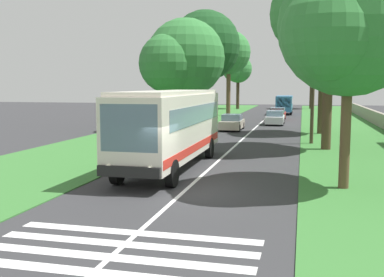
# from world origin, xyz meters

# --- Properties ---
(ground) EXTENTS (160.00, 160.00, 0.00)m
(ground) POSITION_xyz_m (0.00, 0.00, 0.00)
(ground) COLOR #333335
(grass_verge_left) EXTENTS (120.00, 8.00, 0.04)m
(grass_verge_left) POSITION_xyz_m (15.00, 8.20, 0.02)
(grass_verge_left) COLOR #387533
(grass_verge_left) RESTS_ON ground
(grass_verge_right) EXTENTS (120.00, 8.00, 0.04)m
(grass_verge_right) POSITION_xyz_m (15.00, -8.20, 0.02)
(grass_verge_right) COLOR #387533
(grass_verge_right) RESTS_ON ground
(centre_line) EXTENTS (110.00, 0.16, 0.01)m
(centre_line) POSITION_xyz_m (15.00, 0.00, 0.00)
(centre_line) COLOR silver
(centre_line) RESTS_ON ground
(coach_bus) EXTENTS (11.16, 2.62, 3.73)m
(coach_bus) POSITION_xyz_m (4.72, 1.80, 2.15)
(coach_bus) COLOR silver
(coach_bus) RESTS_ON ground
(zebra_crossing) EXTENTS (4.95, 6.80, 0.01)m
(zebra_crossing) POSITION_xyz_m (-7.06, 0.00, 0.00)
(zebra_crossing) COLOR silver
(zebra_crossing) RESTS_ON ground
(trailing_car_0) EXTENTS (4.30, 1.78, 1.43)m
(trailing_car_0) POSITION_xyz_m (24.07, 1.79, 0.67)
(trailing_car_0) COLOR #B7A893
(trailing_car_0) RESTS_ON ground
(trailing_car_1) EXTENTS (4.30, 1.78, 1.43)m
(trailing_car_1) POSITION_xyz_m (30.84, -1.60, 0.67)
(trailing_car_1) COLOR silver
(trailing_car_1) RESTS_ON ground
(trailing_car_2) EXTENTS (4.30, 1.78, 1.43)m
(trailing_car_2) POSITION_xyz_m (37.29, -1.51, 0.67)
(trailing_car_2) COLOR #B21E1E
(trailing_car_2) RESTS_ON ground
(trailing_minibus_0) EXTENTS (6.00, 2.14, 2.53)m
(trailing_minibus_0) POSITION_xyz_m (48.05, -1.84, 1.55)
(trailing_minibus_0) COLOR teal
(trailing_minibus_0) RESTS_ON ground
(roadside_tree_left_0) EXTENTS (6.62, 5.69, 11.05)m
(roadside_tree_left_0) POSITION_xyz_m (43.26, 5.40, 8.07)
(roadside_tree_left_0) COLOR brown
(roadside_tree_left_0) RESTS_ON grass_verge_left
(roadside_tree_left_1) EXTENTS (5.53, 4.66, 8.96)m
(roadside_tree_left_1) POSITION_xyz_m (60.12, 6.49, 6.53)
(roadside_tree_left_1) COLOR #3D2D1E
(roadside_tree_left_1) RESTS_ON grass_verge_left
(roadside_tree_left_2) EXTENTS (8.79, 7.06, 9.80)m
(roadside_tree_left_2) POSITION_xyz_m (23.17, 6.08, 6.15)
(roadside_tree_left_2) COLOR brown
(roadside_tree_left_2) RESTS_ON grass_verge_left
(roadside_tree_left_3) EXTENTS (8.96, 7.27, 11.66)m
(roadside_tree_left_3) POSITION_xyz_m (30.86, 5.88, 7.84)
(roadside_tree_left_3) COLOR brown
(roadside_tree_left_3) RESTS_ON grass_verge_left
(roadside_tree_right_0) EXTENTS (6.77, 5.65, 10.02)m
(roadside_tree_right_0) POSITION_xyz_m (22.62, -5.61, 7.05)
(roadside_tree_right_0) COLOR #4C3826
(roadside_tree_right_0) RESTS_ON grass_verge_right
(roadside_tree_right_1) EXTENTS (8.08, 6.89, 11.96)m
(roadside_tree_right_1) POSITION_xyz_m (12.86, -5.49, 8.40)
(roadside_tree_right_1) COLOR #4C3826
(roadside_tree_right_1) RESTS_ON grass_verge_right
(roadside_tree_right_2) EXTENTS (6.59, 5.35, 9.92)m
(roadside_tree_right_2) POSITION_xyz_m (63.87, -5.46, 7.12)
(roadside_tree_right_2) COLOR #3D2D1E
(roadside_tree_right_2) RESTS_ON grass_verge_right
(roadside_tree_right_3) EXTENTS (6.54, 5.33, 8.84)m
(roadside_tree_right_3) POSITION_xyz_m (2.23, -5.75, 6.05)
(roadside_tree_right_3) COLOR brown
(roadside_tree_right_3) RESTS_ON grass_verge_right
(utility_pole) EXTENTS (0.24, 1.40, 7.86)m
(utility_pole) POSITION_xyz_m (15.79, -4.92, 4.11)
(utility_pole) COLOR #473828
(utility_pole) RESTS_ON grass_verge_right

